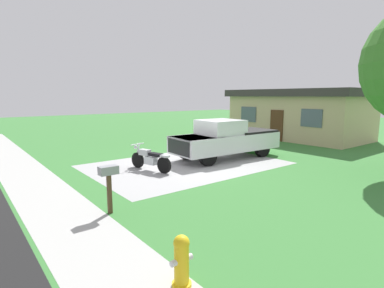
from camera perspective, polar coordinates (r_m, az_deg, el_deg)
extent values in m
plane|color=#3A7937|center=(13.53, -1.04, -3.89)|extent=(80.00, 80.00, 0.00)
cube|color=#A3A3A3|center=(13.52, -1.04, -3.88)|extent=(5.81, 8.34, 0.01)
cube|color=#ABABA6|center=(11.11, -26.79, -7.74)|extent=(36.00, 1.80, 0.01)
cylinder|color=black|center=(13.08, -10.21, -3.01)|extent=(0.67, 0.27, 0.66)
cylinder|color=black|center=(11.98, -5.30, -4.01)|extent=(0.67, 0.27, 0.66)
cube|color=silver|center=(12.48, -7.79, -3.10)|extent=(0.60, 0.38, 0.32)
cube|color=#B7BABF|center=(12.67, -8.91, -1.56)|extent=(0.57, 0.37, 0.24)
cube|color=black|center=(12.21, -6.85, -2.01)|extent=(0.65, 0.41, 0.12)
cube|color=#B7BABF|center=(11.90, -5.32, -2.27)|extent=(0.51, 0.30, 0.08)
cylinder|color=silver|center=(13.00, -10.25, -1.41)|extent=(0.34, 0.13, 0.77)
cylinder|color=silver|center=(12.95, -10.29, -0.02)|extent=(0.20, 0.69, 0.04)
sphere|color=silver|center=(13.06, -10.62, -0.57)|extent=(0.16, 0.16, 0.16)
cylinder|color=black|center=(13.21, 3.03, -2.35)|extent=(0.34, 0.85, 0.84)
cylinder|color=black|center=(14.51, -1.00, -1.31)|extent=(0.34, 0.85, 0.84)
cylinder|color=black|center=(15.60, 13.15, -0.82)|extent=(0.34, 0.85, 0.84)
cylinder|color=black|center=(16.71, 8.94, -0.04)|extent=(0.34, 0.85, 0.84)
cube|color=silver|center=(14.91, 6.50, 0.39)|extent=(2.26, 5.69, 0.80)
cube|color=silver|center=(13.71, 0.76, 0.96)|extent=(1.99, 1.99, 0.20)
cube|color=silver|center=(14.56, 5.38, 3.18)|extent=(1.89, 1.98, 0.70)
cube|color=#3F4C56|center=(14.06, 2.90, 2.59)|extent=(1.71, 0.24, 0.60)
cube|color=black|center=(15.95, 10.67, 1.76)|extent=(2.01, 2.49, 0.50)
cube|color=black|center=(13.24, -2.49, -0.65)|extent=(1.70, 0.18, 0.64)
cylinder|color=yellow|center=(5.18, -1.98, -22.03)|extent=(0.24, 0.24, 0.70)
sphere|color=yellow|center=(4.99, -2.01, -18.20)|extent=(0.26, 0.26, 0.26)
cylinder|color=silver|center=(5.21, -0.66, -20.61)|extent=(0.10, 0.12, 0.10)
cylinder|color=silver|center=(5.06, -3.36, -21.55)|extent=(0.10, 0.12, 0.10)
cylinder|color=yellow|center=(5.36, -1.96, -24.97)|extent=(0.32, 0.32, 0.06)
cube|color=#4C3823|center=(8.19, -15.34, -8.88)|extent=(0.10, 0.10, 1.10)
cube|color=gray|center=(8.03, -15.52, -4.80)|extent=(0.26, 0.48, 0.22)
cube|color=tan|center=(23.37, 19.41, 4.78)|extent=(9.00, 5.00, 3.00)
cube|color=#383333|center=(23.32, 19.64, 9.07)|extent=(9.60, 5.60, 0.50)
cube|color=#4C2D19|center=(21.32, 15.68, 3.38)|extent=(1.00, 0.08, 2.10)
cube|color=#4C5966|center=(22.84, 10.63, 5.55)|extent=(1.40, 0.06, 1.10)
cube|color=#4C5966|center=(19.89, 21.63, 4.58)|extent=(1.40, 0.06, 1.10)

